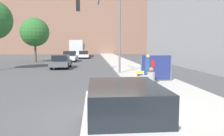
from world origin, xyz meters
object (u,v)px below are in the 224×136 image
Objects in this scene: protest_banner at (156,67)px; car_on_road_distant at (84,55)px; jogger_on_sidewalk at (148,70)px; traffic_light_pole at (105,22)px; city_bus_on_road at (78,47)px; car_on_road_midblock at (70,56)px; street_tree_midblock at (35,32)px; car_on_road_nearest at (61,61)px; parked_car_curbside at (123,115)px; seated_protester at (151,80)px.

protest_banner reaches higher than car_on_road_distant.
car_on_road_distant is at bearing -100.31° from jogger_on_sidewalk.
car_on_road_distant is at bearing 96.50° from traffic_light_pole.
car_on_road_distant is 0.41× the size of city_bus_on_road.
city_bus_on_road is (-1.49, 6.48, 1.24)m from car_on_road_distant.
car_on_road_midblock is 5.84m from street_tree_midblock.
jogger_on_sidewalk is 0.39× the size of car_on_road_nearest.
street_tree_midblock is at bearing -80.60° from jogger_on_sidewalk.
protest_banner is at bearing -57.33° from street_tree_midblock.
protest_banner is 12.01m from car_on_road_nearest.
jogger_on_sidewalk is 0.88× the size of protest_banner.
street_tree_midblock is (-6.37, -8.70, 3.47)m from car_on_road_distant.
car_on_road_distant is 11.33m from street_tree_midblock.
parked_car_curbside is at bearing -91.08° from traffic_light_pole.
protest_banner is 22.24m from street_tree_midblock.
parked_car_curbside is at bearing -84.73° from city_bus_on_road.
car_on_road_distant is (-2.37, 35.38, -0.02)m from parked_car_curbside.
street_tree_midblock reaches higher than car_on_road_distant.
traffic_light_pole reaches higher than seated_protester.
car_on_road_nearest is at bearing -61.54° from street_tree_midblock.
car_on_road_nearest is 0.98× the size of car_on_road_distant.
car_on_road_distant is at bearing 93.84° from parked_car_curbside.
traffic_light_pole is 23.30m from car_on_road_distant.
protest_banner is 0.32× the size of traffic_light_pole.
car_on_road_distant is at bearing 77.99° from car_on_road_midblock.
parked_car_curbside is 27.75m from car_on_road_midblock.
jogger_on_sidewalk is at bearing -61.09° from street_tree_midblock.
street_tree_midblock is at bearing 108.14° from parked_car_curbside.
street_tree_midblock is (-11.01, 19.94, 3.17)m from jogger_on_sidewalk.
street_tree_midblock is at bearing 122.32° from traffic_light_pole.
seated_protester is at bearing -109.65° from protest_banner.
car_on_road_nearest is 10.64m from street_tree_midblock.
protest_banner is at bearing -53.81° from car_on_road_nearest.
parked_car_curbside is 0.97× the size of car_on_road_midblock.
car_on_road_nearest is at bearing 128.05° from traffic_light_pole.
protest_banner reaches higher than car_on_road_midblock.
parked_car_curbside is at bearing -111.03° from protest_banner.
parked_car_curbside is at bearing 51.88° from jogger_on_sidewalk.
street_tree_midblock reaches higher than city_bus_on_road.
car_on_road_distant is (-5.51, 27.23, -0.27)m from protest_banner.
car_on_road_nearest is at bearing 136.28° from seated_protester.
jogger_on_sidewalk is 12.73m from car_on_road_nearest.
protest_banner is (0.87, 1.41, -0.02)m from jogger_on_sidewalk.
protest_banner is 0.43× the size of parked_car_curbside.
car_on_road_distant is (1.69, 7.93, -0.07)m from car_on_road_midblock.
city_bus_on_road is at bearing 101.73° from protest_banner.
parked_car_curbside is (-0.23, -12.49, -3.45)m from traffic_light_pole.
car_on_road_distant reaches higher than car_on_road_nearest.
seated_protester is at bearing -82.02° from car_on_road_distant.
traffic_light_pole is 1.36× the size of car_on_road_nearest.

